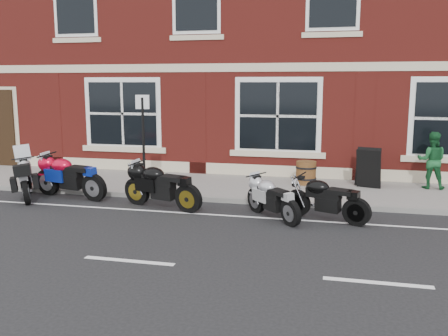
{
  "coord_description": "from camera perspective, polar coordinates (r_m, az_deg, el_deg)",
  "views": [
    {
      "loc": [
        3.4,
        -10.39,
        2.95
      ],
      "look_at": [
        0.54,
        1.6,
        0.84
      ],
      "focal_mm": 40.0,
      "sensor_mm": 36.0,
      "label": 1
    }
  ],
  "objects": [
    {
      "name": "ground",
      "position": [
        11.33,
        -4.57,
        -5.42
      ],
      "size": [
        80.0,
        80.0,
        0.0
      ],
      "primitive_type": "plane",
      "color": "black",
      "rests_on": "ground"
    },
    {
      "name": "sidewalk",
      "position": [
        14.12,
        -0.83,
        -2.1
      ],
      "size": [
        30.0,
        3.0,
        0.12
      ],
      "primitive_type": "cube",
      "color": "slate",
      "rests_on": "ground"
    },
    {
      "name": "kerb",
      "position": [
        12.63,
        -2.59,
        -3.53
      ],
      "size": [
        30.0,
        0.16,
        0.12
      ],
      "primitive_type": "cube",
      "color": "slate",
      "rests_on": "ground"
    },
    {
      "name": "pub_building",
      "position": [
        21.39,
        4.33,
        17.89
      ],
      "size": [
        24.0,
        12.0,
        12.0
      ],
      "primitive_type": "cube",
      "color": "maroon",
      "rests_on": "ground"
    },
    {
      "name": "moto_touring_silver",
      "position": [
        13.85,
        -21.52,
        -0.99
      ],
      "size": [
        1.22,
        1.75,
        1.33
      ],
      "rotation": [
        0.0,
        0.0,
        0.58
      ],
      "color": "black",
      "rests_on": "ground"
    },
    {
      "name": "moto_sport_red",
      "position": [
        13.5,
        -17.23,
        -0.79
      ],
      "size": [
        2.26,
        0.68,
        1.03
      ],
      "rotation": [
        0.0,
        0.0,
        1.33
      ],
      "color": "black",
      "rests_on": "ground"
    },
    {
      "name": "moto_sport_black",
      "position": [
        11.9,
        -7.2,
        -1.89
      ],
      "size": [
        2.15,
        0.81,
        1.0
      ],
      "rotation": [
        0.0,
        0.0,
        1.26
      ],
      "color": "black",
      "rests_on": "ground"
    },
    {
      "name": "moto_sport_silver",
      "position": [
        10.98,
        5.6,
        -3.31
      ],
      "size": [
        1.37,
        1.46,
        0.85
      ],
      "rotation": [
        0.0,
        0.0,
        0.75
      ],
      "color": "black",
      "rests_on": "ground"
    },
    {
      "name": "moto_naked_black",
      "position": [
        11.0,
        11.47,
        -3.3
      ],
      "size": [
        1.88,
        0.84,
        0.89
      ],
      "rotation": [
        0.0,
        0.0,
        1.19
      ],
      "color": "black",
      "rests_on": "ground"
    },
    {
      "name": "pedestrian_right",
      "position": [
        14.54,
        22.65,
        0.82
      ],
      "size": [
        0.8,
        0.66,
        1.54
      ],
      "primitive_type": "imported",
      "rotation": [
        0.0,
        0.0,
        3.04
      ],
      "color": "#175127",
      "rests_on": "sidewalk"
    },
    {
      "name": "a_board_sign",
      "position": [
        14.17,
        16.16,
        0.02
      ],
      "size": [
        0.74,
        0.59,
        1.08
      ],
      "primitive_type": null,
      "rotation": [
        0.0,
        0.0,
        -0.27
      ],
      "color": "black",
      "rests_on": "sidewalk"
    },
    {
      "name": "barrel_planter",
      "position": [
        14.25,
        9.35,
        -0.53
      ],
      "size": [
        0.59,
        0.59,
        0.65
      ],
      "color": "#4F3015",
      "rests_on": "sidewalk"
    },
    {
      "name": "parking_sign",
      "position": [
        13.01,
        -9.21,
        3.55
      ],
      "size": [
        0.36,
        0.07,
        2.53
      ],
      "rotation": [
        0.0,
        0.0,
        0.12
      ],
      "color": "black",
      "rests_on": "sidewalk"
    }
  ]
}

